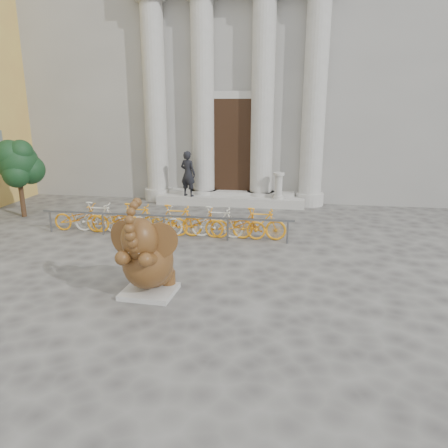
% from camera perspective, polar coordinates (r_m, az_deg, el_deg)
% --- Properties ---
extents(ground, '(80.00, 80.00, 0.00)m').
position_cam_1_polar(ground, '(9.35, -7.49, -10.40)').
color(ground, '#474442').
rests_on(ground, ground).
extents(classical_building, '(22.00, 10.70, 12.00)m').
position_cam_1_polar(classical_building, '(23.18, 3.01, 20.38)').
color(classical_building, gray).
rests_on(classical_building, ground).
extents(entrance_steps, '(6.00, 1.20, 0.36)m').
position_cam_1_polar(entrance_steps, '(18.04, 0.87, 3.18)').
color(entrance_steps, '#A8A59E').
rests_on(entrance_steps, ground).
extents(elephant_statue, '(1.50, 1.68, 2.24)m').
position_cam_1_polar(elephant_statue, '(9.56, -10.01, -4.62)').
color(elephant_statue, '#A8A59E').
rests_on(elephant_statue, ground).
extents(bike_rack, '(8.00, 0.53, 1.00)m').
position_cam_1_polar(bike_rack, '(13.85, -7.62, 0.53)').
color(bike_rack, slate).
rests_on(bike_rack, ground).
extents(tree, '(1.62, 1.48, 2.81)m').
position_cam_1_polar(tree, '(17.34, -25.30, 7.16)').
color(tree, '#332114').
rests_on(tree, ground).
extents(pedestrian, '(0.78, 0.65, 1.83)m').
position_cam_1_polar(pedestrian, '(17.81, -4.73, 6.56)').
color(pedestrian, black).
rests_on(pedestrian, entrance_steps).
extents(balustrade_post, '(0.43, 0.43, 1.05)m').
position_cam_1_polar(balustrade_post, '(17.45, 7.13, 4.85)').
color(balustrade_post, '#A8A59E').
rests_on(balustrade_post, entrance_steps).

